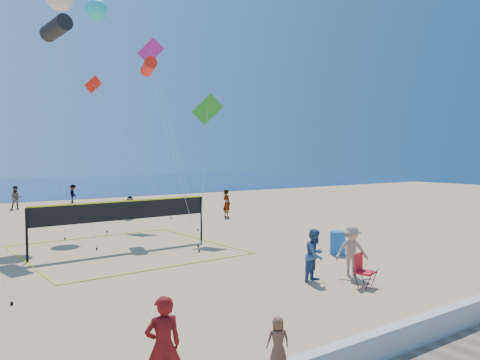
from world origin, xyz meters
TOP-DOWN VIEW (x-y plane):
  - ground at (0.00, 0.00)m, footprint 120.00×120.00m
  - seawall at (0.00, -3.00)m, footprint 32.00×0.30m
  - woman at (-3.98, -1.79)m, footprint 0.73×0.54m
  - toddler at (-2.33, -2.96)m, footprint 0.48×0.40m
  - bystander_a at (3.60, 2.21)m, footprint 1.03×0.90m
  - bystander_b at (5.11, 1.92)m, footprint 1.34×1.18m
  - far_person_1 at (4.37, 20.59)m, footprint 1.50×1.02m
  - far_person_2 at (10.17, 17.60)m, footprint 0.48×0.72m
  - far_person_3 at (-0.86, 31.12)m, footprint 1.01×0.85m
  - far_person_4 at (4.32, 33.94)m, footprint 0.68×1.10m
  - camp_chair at (4.39, 0.84)m, footprint 0.72×0.84m
  - trash_barrel at (7.46, 4.78)m, footprint 0.67×0.67m
  - volleyball_net at (0.25, 10.96)m, footprint 8.76×8.62m
  - kite_1 at (-1.55, 14.95)m, footprint 1.42×4.36m
  - kite_2 at (3.30, 14.94)m, footprint 1.04×6.19m
  - kite_4 at (5.31, 12.08)m, footprint 3.46×4.10m
  - kite_5 at (5.66, 19.50)m, footprint 1.50×6.61m
  - kite_7 at (2.00, 19.67)m, footprint 1.51×4.31m
  - kite_9 at (4.68, 27.56)m, footprint 3.09×9.11m

SIDE VIEW (x-z plane):
  - ground at x=0.00m, z-range 0.00..0.00m
  - seawall at x=0.00m, z-range 0.00..0.60m
  - trash_barrel at x=7.46m, z-range 0.00..1.00m
  - camp_chair at x=4.39m, z-range 0.01..1.22m
  - far_person_1 at x=4.37m, z-range 0.00..1.55m
  - far_person_4 at x=4.32m, z-range 0.00..1.65m
  - bystander_a at x=3.60m, z-range 0.00..1.79m
  - bystander_b at x=5.11m, z-range 0.00..1.80m
  - woman at x=-3.98m, z-range 0.00..1.82m
  - far_person_3 at x=-0.86m, z-range 0.00..1.87m
  - far_person_2 at x=10.17m, z-range 0.00..1.93m
  - toddler at x=-2.33m, z-range 0.60..1.44m
  - volleyball_net at x=0.25m, z-range 0.40..2.65m
  - kite_4 at x=5.31m, z-range 2.63..10.20m
  - kite_2 at x=3.30m, z-range 4.33..13.92m
  - kite_9 at x=4.68m, z-range 3.82..14.50m
  - kite_1 at x=-1.55m, z-range 4.96..15.99m
  - kite_5 at x=5.66m, z-range 4.53..16.60m
  - kite_7 at x=2.00m, z-range 6.26..20.11m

